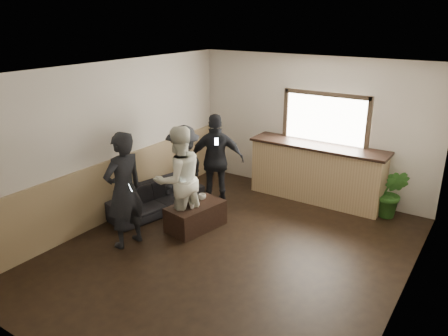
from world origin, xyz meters
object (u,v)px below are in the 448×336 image
Objects in this scene: coffee_table at (196,216)px; person_d at (216,160)px; person_b at (179,179)px; bar_counter at (317,169)px; person_c at (184,170)px; sofa at (156,198)px; potted_plant at (392,193)px; cup_a at (202,197)px; person_a at (124,190)px; cup_b at (192,206)px.

coffee_table is 0.56× the size of person_d.
person_b is (-0.21, -0.17, 0.69)m from coffee_table.
person_c is at bearing -133.69° from bar_counter.
potted_plant is (3.75, 2.17, 0.21)m from sofa.
cup_a is at bearing 64.71° from person_c.
person_d is (0.30, 2.12, -0.04)m from person_a.
coffee_table is 11.04× the size of cup_b.
person_a is at bearing -6.30° from person_c.
person_b is (0.37, 0.89, -0.03)m from person_a.
coffee_table is at bearing 107.05° from cup_b.
bar_counter reaches higher than cup_a.
bar_counter is 1.50× the size of person_d.
potted_plant is (1.47, -0.05, -0.17)m from bar_counter.
sofa is 1.09m from person_b.
cup_b is at bearing -78.97° from cup_a.
cup_a is 0.41m from cup_b.
coffee_table is (1.03, -0.13, -0.05)m from sofa.
cup_a is at bearing 71.27° from person_d.
person_b is (-2.92, -2.47, 0.44)m from potted_plant.
potted_plant is 4.73m from person_a.
potted_plant is 0.53× the size of person_d.
person_c is 0.70m from person_d.
person_c is at bearing 161.01° from cup_a.
bar_counter is 1.43× the size of person_a.
coffee_table is at bearing -139.71° from potted_plant.
person_d is at bearing -25.62° from sofa.
sofa is at bearing 172.98° from coffee_table.
person_b reaches higher than coffee_table.
bar_counter is 2.84× the size of potted_plant.
person_d is at bearing 179.24° from person_a.
potted_plant is 0.57× the size of person_c.
person_a reaches higher than potted_plant.
person_c is (-0.00, 1.49, -0.11)m from person_a.
person_a is at bearing -134.48° from potted_plant.
potted_plant is at bearing 42.76° from cup_b.
person_d is (-0.26, 0.82, 0.40)m from cup_a.
cup_b is at bearing 151.93° from person_a.
person_b reaches higher than cup_b.
bar_counter reaches higher than person_b.
person_a reaches higher than sofa.
coffee_table is at bearing 68.97° from person_d.
person_b is at bearing -141.66° from coffee_table.
person_a is 0.97m from person_b.
person_c is (-0.37, 0.59, -0.08)m from person_b.
potted_plant is 0.50× the size of person_a.
coffee_table is 3.57m from potted_plant.
coffee_table is 1.06× the size of potted_plant.
coffee_table is 0.53× the size of person_a.
coffee_table is at bearing -118.01° from bar_counter.
sofa is (-2.28, -2.22, -0.37)m from bar_counter.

